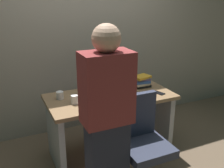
{
  "coord_description": "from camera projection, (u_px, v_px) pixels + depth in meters",
  "views": [
    {
      "loc": [
        -1.14,
        -2.52,
        1.85
      ],
      "look_at": [
        0.0,
        -0.05,
        0.89
      ],
      "focal_mm": 42.29,
      "sensor_mm": 36.0,
      "label": 1
    }
  ],
  "objects": [
    {
      "name": "office_chair",
      "position": [
        143.0,
        148.0,
        2.54
      ],
      "size": [
        0.52,
        0.52,
        0.94
      ],
      "color": "black",
      "rests_on": "ground"
    },
    {
      "name": "cell_phone",
      "position": [
        159.0,
        93.0,
        3.03
      ],
      "size": [
        0.11,
        0.16,
        0.01
      ],
      "primitive_type": "cube",
      "rotation": [
        0.0,
        0.0,
        0.34
      ],
      "color": "black",
      "rests_on": "desk"
    },
    {
      "name": "mouse",
      "position": [
        138.0,
        94.0,
        2.97
      ],
      "size": [
        0.06,
        0.1,
        0.03
      ],
      "primitive_type": "ellipsoid",
      "color": "black",
      "rests_on": "desk"
    },
    {
      "name": "monitor",
      "position": [
        110.0,
        69.0,
        3.08
      ],
      "size": [
        0.54,
        0.16,
        0.46
      ],
      "color": "silver",
      "rests_on": "desk"
    },
    {
      "name": "wall_back",
      "position": [
        83.0,
        20.0,
        3.45
      ],
      "size": [
        6.4,
        0.1,
        3.0
      ],
      "primitive_type": "cube",
      "color": "#9E9384",
      "rests_on": "ground"
    },
    {
      "name": "cup_by_monitor",
      "position": [
        60.0,
        95.0,
        2.86
      ],
      "size": [
        0.08,
        0.08,
        0.08
      ],
      "primitive_type": "cylinder",
      "color": "white",
      "rests_on": "desk"
    },
    {
      "name": "cup_near_keyboard",
      "position": [
        74.0,
        100.0,
        2.73
      ],
      "size": [
        0.07,
        0.07,
        0.09
      ],
      "primitive_type": "cylinder",
      "color": "silver",
      "rests_on": "desk"
    },
    {
      "name": "person_at_desk",
      "position": [
        107.0,
        123.0,
        2.15
      ],
      "size": [
        0.4,
        0.24,
        1.64
      ],
      "color": "#262838",
      "rests_on": "ground"
    },
    {
      "name": "keyboard",
      "position": [
        113.0,
        98.0,
        2.87
      ],
      "size": [
        0.43,
        0.14,
        0.02
      ],
      "primitive_type": "cube",
      "rotation": [
        0.0,
        0.0,
        0.02
      ],
      "color": "#262626",
      "rests_on": "desk"
    },
    {
      "name": "book_stack",
      "position": [
        142.0,
        81.0,
        3.21
      ],
      "size": [
        0.23,
        0.19,
        0.15
      ],
      "color": "black",
      "rests_on": "desk"
    },
    {
      "name": "ground_plane",
      "position": [
        110.0,
        151.0,
        3.23
      ],
      "size": [
        9.0,
        9.0,
        0.0
      ],
      "primitive_type": "plane",
      "color": "brown"
    },
    {
      "name": "desk",
      "position": [
        110.0,
        114.0,
        3.05
      ],
      "size": [
        1.42,
        0.71,
        0.74
      ],
      "color": "#93704C",
      "rests_on": "ground"
    }
  ]
}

